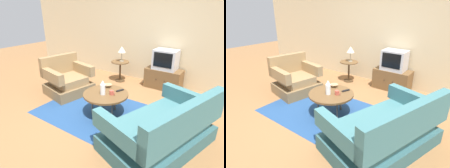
% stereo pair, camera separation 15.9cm
% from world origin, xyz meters
% --- Properties ---
extents(ground_plane, '(16.00, 16.00, 0.00)m').
position_xyz_m(ground_plane, '(0.00, 0.00, 0.00)').
color(ground_plane, olive).
extents(back_wall, '(9.00, 0.12, 2.70)m').
position_xyz_m(back_wall, '(0.00, 2.24, 1.35)').
color(back_wall, '#CCB78E').
rests_on(back_wall, ground).
extents(area_rug, '(2.68, 1.65, 0.00)m').
position_xyz_m(area_rug, '(0.02, 0.02, 0.00)').
color(area_rug, navy).
rests_on(area_rug, ground).
extents(armchair, '(1.03, 1.10, 0.87)m').
position_xyz_m(armchair, '(-1.36, 0.33, 0.31)').
color(armchair, brown).
rests_on(armchair, ground).
extents(couch, '(1.45, 1.86, 0.88)m').
position_xyz_m(couch, '(1.21, -0.25, 0.29)').
color(couch, '#325C60').
rests_on(couch, ground).
extents(coffee_table, '(0.84, 0.84, 0.46)m').
position_xyz_m(coffee_table, '(0.02, 0.02, 0.43)').
color(coffee_table, brown).
rests_on(coffee_table, ground).
extents(side_table, '(0.49, 0.49, 0.56)m').
position_xyz_m(side_table, '(-0.73, 1.70, 0.41)').
color(side_table, brown).
rests_on(side_table, ground).
extents(tv_stand, '(0.89, 0.47, 0.50)m').
position_xyz_m(tv_stand, '(0.44, 1.92, 0.25)').
color(tv_stand, brown).
rests_on(tv_stand, ground).
extents(television, '(0.56, 0.42, 0.48)m').
position_xyz_m(television, '(0.44, 1.93, 0.74)').
color(television, '#B7B7BC').
rests_on(television, tv_stand).
extents(table_lamp, '(0.21, 0.21, 0.41)m').
position_xyz_m(table_lamp, '(-0.70, 1.72, 0.88)').
color(table_lamp, '#9E937A').
rests_on(table_lamp, side_table).
extents(vase, '(0.09, 0.09, 0.27)m').
position_xyz_m(vase, '(0.00, -0.05, 0.59)').
color(vase, white).
rests_on(vase, coffee_table).
extents(mug, '(0.12, 0.08, 0.08)m').
position_xyz_m(mug, '(0.14, 0.03, 0.50)').
color(mug, '#B74C3D').
rests_on(mug, coffee_table).
extents(bowl, '(0.16, 0.16, 0.06)m').
position_xyz_m(bowl, '(-0.12, 0.28, 0.49)').
color(bowl, tan).
rests_on(bowl, coffee_table).
extents(tv_remote_dark, '(0.10, 0.17, 0.02)m').
position_xyz_m(tv_remote_dark, '(0.18, 0.26, 0.47)').
color(tv_remote_dark, black).
rests_on(tv_remote_dark, coffee_table).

